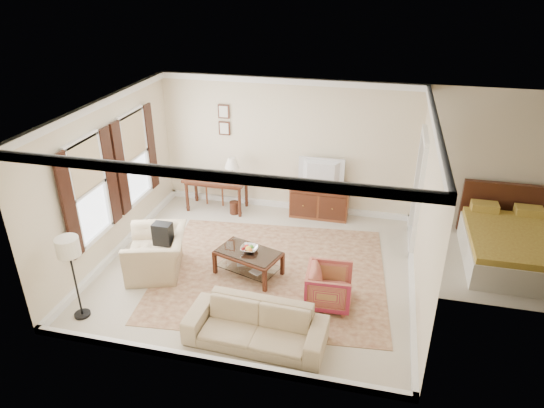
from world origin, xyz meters
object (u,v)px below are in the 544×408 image
at_px(sofa, 256,320).
at_px(coffee_table, 248,257).
at_px(striped_armchair, 329,285).
at_px(writing_desk, 216,182).
at_px(club_armchair, 156,247).
at_px(tv, 321,164).
at_px(sideboard, 319,200).

bearing_deg(sofa, coffee_table, 112.03).
distance_m(striped_armchair, sofa, 1.44).
height_order(writing_desk, club_armchair, club_armchair).
xyz_separation_m(tv, sofa, (-0.31, -4.10, -0.83)).
bearing_deg(club_armchair, tv, 120.56).
bearing_deg(writing_desk, coffee_table, -59.08).
xyz_separation_m(sideboard, sofa, (-0.31, -4.12, 0.01)).
bearing_deg(striped_armchair, club_armchair, 82.81).
bearing_deg(club_armchair, writing_desk, 158.00).
height_order(writing_desk, sofa, sofa).
relative_size(writing_desk, striped_armchair, 1.88).
distance_m(sideboard, tv, 0.84).
xyz_separation_m(striped_armchair, sofa, (-0.91, -1.12, 0.03)).
bearing_deg(tv, club_armchair, 47.88).
xyz_separation_m(tv, coffee_table, (-0.88, -2.47, -0.86)).
xyz_separation_m(writing_desk, tv, (2.27, 0.15, 0.59)).
xyz_separation_m(tv, club_armchair, (-2.48, -2.74, -0.72)).
relative_size(striped_armchair, club_armchair, 0.63).
distance_m(writing_desk, club_armchair, 2.60).
bearing_deg(sofa, striped_armchair, 53.74).
distance_m(coffee_table, striped_armchair, 1.57).
relative_size(coffee_table, sofa, 0.62).
relative_size(coffee_table, club_armchair, 1.09).
height_order(coffee_table, striped_armchair, striped_armchair).
distance_m(club_armchair, sofa, 2.57).
xyz_separation_m(sideboard, coffee_table, (-0.88, -2.49, -0.02)).
xyz_separation_m(tv, striped_armchair, (0.60, -2.98, -0.86)).
bearing_deg(tv, coffee_table, 70.39).
distance_m(writing_desk, coffee_table, 2.71).
bearing_deg(coffee_table, striped_armchair, -19.01).
xyz_separation_m(writing_desk, coffee_table, (1.39, -2.32, -0.28)).
xyz_separation_m(coffee_table, sofa, (0.57, -1.63, 0.04)).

